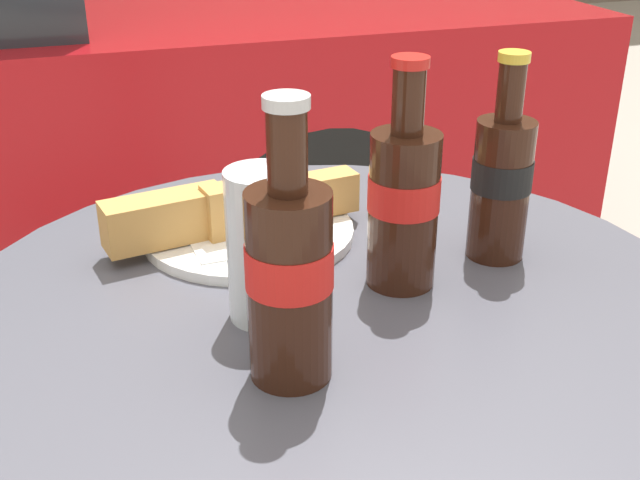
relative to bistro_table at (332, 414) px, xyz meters
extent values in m
cylinder|color=#B7B7BC|center=(0.00, 0.00, 0.12)|extent=(0.80, 0.80, 0.01)
cylinder|color=#4C4C56|center=(0.00, 0.00, 0.13)|extent=(0.79, 0.79, 0.02)
cylinder|color=#33190F|center=(0.08, 0.01, 0.22)|extent=(0.07, 0.07, 0.16)
cylinder|color=red|center=(0.08, 0.01, 0.24)|extent=(0.07, 0.07, 0.04)
cylinder|color=#33190F|center=(0.08, 0.01, 0.34)|extent=(0.03, 0.03, 0.07)
cylinder|color=red|center=(0.08, 0.01, 0.38)|extent=(0.04, 0.04, 0.01)
cylinder|color=#33190F|center=(-0.08, -0.11, 0.23)|extent=(0.07, 0.07, 0.17)
cylinder|color=red|center=(-0.08, -0.11, 0.25)|extent=(0.07, 0.07, 0.04)
cylinder|color=#33190F|center=(-0.08, -0.11, 0.35)|extent=(0.03, 0.03, 0.07)
cylinder|color=silver|center=(-0.08, -0.11, 0.38)|extent=(0.04, 0.04, 0.01)
cylinder|color=#33190F|center=(0.21, 0.04, 0.22)|extent=(0.06, 0.06, 0.16)
cylinder|color=black|center=(0.21, 0.04, 0.24)|extent=(0.07, 0.07, 0.03)
cylinder|color=#33190F|center=(0.21, 0.04, 0.33)|extent=(0.03, 0.03, 0.06)
cylinder|color=gold|center=(0.21, 0.04, 0.37)|extent=(0.03, 0.03, 0.01)
cylinder|color=black|center=(-0.07, -0.01, 0.20)|extent=(0.06, 0.06, 0.12)
cylinder|color=silver|center=(-0.07, -0.01, 0.22)|extent=(0.07, 0.07, 0.15)
cylinder|color=white|center=(-0.04, 0.17, 0.15)|extent=(0.25, 0.25, 0.01)
cube|color=white|center=(-0.04, 0.17, 0.16)|extent=(0.16, 0.16, 0.00)
cube|color=#C68E47|center=(-0.14, 0.16, 0.18)|extent=(0.14, 0.07, 0.05)
cube|color=#C68E47|center=(-0.04, 0.16, 0.19)|extent=(0.11, 0.05, 0.06)
cube|color=#C68E47|center=(0.04, 0.18, 0.18)|extent=(0.12, 0.05, 0.05)
cylinder|color=black|center=(0.36, 2.64, -0.33)|extent=(0.61, 0.21, 0.61)
cylinder|color=black|center=(0.36, 1.13, -0.33)|extent=(0.61, 0.21, 0.61)
camera|label=1|loc=(-0.24, -0.66, 0.55)|focal=45.00mm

